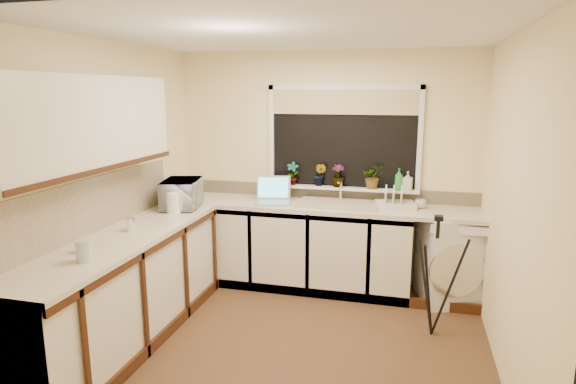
{
  "coord_description": "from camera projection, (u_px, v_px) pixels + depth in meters",
  "views": [
    {
      "loc": [
        0.9,
        -3.54,
        2.03
      ],
      "look_at": [
        -0.16,
        0.55,
        1.15
      ],
      "focal_mm": 30.1,
      "sensor_mm": 36.0,
      "label": 1
    }
  ],
  "objects": [
    {
      "name": "floor",
      "position": [
        290.0,
        342.0,
        3.99
      ],
      "size": [
        3.2,
        3.2,
        0.0
      ],
      "primitive_type": "plane",
      "color": "brown",
      "rests_on": "ground"
    },
    {
      "name": "ceiling",
      "position": [
        290.0,
        33.0,
        3.49
      ],
      "size": [
        3.2,
        3.2,
        0.0
      ],
      "primitive_type": "plane",
      "rotation": [
        3.14,
        0.0,
        0.0
      ],
      "color": "white",
      "rests_on": "ground"
    },
    {
      "name": "wall_back",
      "position": [
        324.0,
        168.0,
        5.16
      ],
      "size": [
        3.2,
        0.0,
        3.2
      ],
      "primitive_type": "plane",
      "rotation": [
        1.57,
        0.0,
        0.0
      ],
      "color": "#F9E3A6",
      "rests_on": "ground"
    },
    {
      "name": "wall_front",
      "position": [
        213.0,
        263.0,
        2.32
      ],
      "size": [
        3.2,
        0.0,
        3.2
      ],
      "primitive_type": "plane",
      "rotation": [
        -1.57,
        0.0,
        0.0
      ],
      "color": "#F9E3A6",
      "rests_on": "ground"
    },
    {
      "name": "wall_left",
      "position": [
        109.0,
        188.0,
        4.13
      ],
      "size": [
        0.0,
        3.0,
        3.0
      ],
      "primitive_type": "plane",
      "rotation": [
        1.57,
        0.0,
        1.57
      ],
      "color": "#F9E3A6",
      "rests_on": "ground"
    },
    {
      "name": "wall_right",
      "position": [
        513.0,
        210.0,
        3.35
      ],
      "size": [
        0.0,
        3.0,
        3.0
      ],
      "primitive_type": "plane",
      "rotation": [
        1.57,
        0.0,
        -1.57
      ],
      "color": "#F9E3A6",
      "rests_on": "ground"
    },
    {
      "name": "base_cabinet_back",
      "position": [
        288.0,
        245.0,
        5.12
      ],
      "size": [
        2.55,
        0.6,
        0.86
      ],
      "primitive_type": "cube",
      "color": "silver",
      "rests_on": "floor"
    },
    {
      "name": "base_cabinet_left",
      "position": [
        127.0,
        292.0,
        3.94
      ],
      "size": [
        0.54,
        2.4,
        0.86
      ],
      "primitive_type": "cube",
      "color": "silver",
      "rests_on": "floor"
    },
    {
      "name": "worktop_back",
      "position": [
        318.0,
        206.0,
        4.95
      ],
      "size": [
        3.2,
        0.6,
        0.04
      ],
      "primitive_type": "cube",
      "color": "beige",
      "rests_on": "base_cabinet_back"
    },
    {
      "name": "worktop_left",
      "position": [
        123.0,
        239.0,
        3.84
      ],
      "size": [
        0.6,
        2.4,
        0.04
      ],
      "primitive_type": "cube",
      "color": "beige",
      "rests_on": "base_cabinet_left"
    },
    {
      "name": "upper_cabinet",
      "position": [
        85.0,
        124.0,
        3.55
      ],
      "size": [
        0.28,
        1.9,
        0.7
      ],
      "primitive_type": "cube",
      "color": "silver",
      "rests_on": "wall_left"
    },
    {
      "name": "splashback_left",
      "position": [
        89.0,
        207.0,
        3.86
      ],
      "size": [
        0.02,
        2.4,
        0.45
      ],
      "primitive_type": "cube",
      "color": "beige",
      "rests_on": "wall_left"
    },
    {
      "name": "splashback_back",
      "position": [
        324.0,
        192.0,
        5.2
      ],
      "size": [
        3.2,
        0.02,
        0.14
      ],
      "primitive_type": "cube",
      "color": "beige",
      "rests_on": "wall_back"
    },
    {
      "name": "window_glass",
      "position": [
        343.0,
        139.0,
        5.03
      ],
      "size": [
        1.5,
        0.02,
        1.0
      ],
      "primitive_type": "cube",
      "color": "black",
      "rests_on": "wall_back"
    },
    {
      "name": "window_blind",
      "position": [
        344.0,
        102.0,
        4.93
      ],
      "size": [
        1.5,
        0.02,
        0.25
      ],
      "primitive_type": "cube",
      "color": "tan",
      "rests_on": "wall_back"
    },
    {
      "name": "windowsill",
      "position": [
        341.0,
        188.0,
        5.09
      ],
      "size": [
        1.6,
        0.14,
        0.03
      ],
      "primitive_type": "cube",
      "color": "white",
      "rests_on": "wall_back"
    },
    {
      "name": "sink",
      "position": [
        338.0,
        204.0,
        4.89
      ],
      "size": [
        0.82,
        0.46,
        0.03
      ],
      "primitive_type": "cube",
      "color": "tan",
      "rests_on": "worktop_back"
    },
    {
      "name": "faucet",
      "position": [
        341.0,
        190.0,
        5.04
      ],
      "size": [
        0.03,
        0.03,
        0.24
      ],
      "primitive_type": "cylinder",
      "color": "silver",
      "rests_on": "worktop_back"
    },
    {
      "name": "washing_machine",
      "position": [
        454.0,
        258.0,
        4.73
      ],
      "size": [
        0.76,
        0.74,
        0.87
      ],
      "primitive_type": "cube",
      "rotation": [
        0.0,
        0.0,
        0.28
      ],
      "color": "silver",
      "rests_on": "floor"
    },
    {
      "name": "laptop",
      "position": [
        273.0,
        195.0,
        5.03
      ],
      "size": [
        0.42,
        0.4,
        0.26
      ],
      "rotation": [
        0.0,
        0.0,
        0.23
      ],
      "color": "#97989F",
      "rests_on": "worktop_back"
    },
    {
      "name": "kettle",
      "position": [
        174.0,
        203.0,
        4.58
      ],
      "size": [
        0.14,
        0.14,
        0.18
      ],
      "primitive_type": "cylinder",
      "color": "white",
      "rests_on": "worktop_left"
    },
    {
      "name": "dish_rack",
      "position": [
        395.0,
        205.0,
        4.77
      ],
      "size": [
        0.42,
        0.35,
        0.06
      ],
      "primitive_type": "cube",
      "rotation": [
        0.0,
        0.0,
        0.19
      ],
      "color": "beige",
      "rests_on": "worktop_back"
    },
    {
      "name": "tripod",
      "position": [
        435.0,
        276.0,
        4.02
      ],
      "size": [
        0.55,
        0.55,
        1.05
      ],
      "primitive_type": null,
      "rotation": [
        0.0,
        0.0,
        0.1
      ],
      "color": "black",
      "rests_on": "floor"
    },
    {
      "name": "glass_jug",
      "position": [
        84.0,
        251.0,
        3.27
      ],
      "size": [
        0.1,
        0.1,
        0.15
      ],
      "primitive_type": "cylinder",
      "color": "silver",
      "rests_on": "worktop_left"
    },
    {
      "name": "steel_jar",
      "position": [
        131.0,
        224.0,
        3.98
      ],
      "size": [
        0.08,
        0.08,
        0.11
      ],
      "primitive_type": "cylinder",
      "color": "white",
      "rests_on": "worktop_left"
    },
    {
      "name": "microwave",
      "position": [
        182.0,
        194.0,
        4.78
      ],
      "size": [
        0.44,
        0.56,
        0.28
      ],
      "primitive_type": "imported",
      "rotation": [
        0.0,
        0.0,
        1.81
      ],
      "color": "silver",
      "rests_on": "worktop_left"
    },
    {
      "name": "plant_a",
      "position": [
        293.0,
        173.0,
        5.15
      ],
      "size": [
        0.14,
        0.1,
        0.25
      ],
      "primitive_type": "imported",
      "rotation": [
        0.0,
        0.0,
        0.08
      ],
      "color": "#999999",
      "rests_on": "windowsill"
    },
    {
      "name": "plant_b",
      "position": [
        320.0,
        175.0,
        5.1
      ],
      "size": [
        0.16,
        0.14,
        0.24
      ],
      "primitive_type": "imported",
      "rotation": [
        0.0,
        0.0,
        -0.32
      ],
      "color": "#999999",
      "rests_on": "windowsill"
    },
    {
      "name": "plant_c",
      "position": [
        338.0,
        176.0,
        5.05
      ],
      "size": [
        0.14,
        0.14,
        0.24
      ],
      "primitive_type": "imported",
      "rotation": [
        0.0,
        0.0,
        0.08
      ],
      "color": "#999999",
      "rests_on": "windowsill"
    },
    {
      "name": "plant_d",
      "position": [
        373.0,
        177.0,
        4.96
      ],
      "size": [
        0.26,
        0.24,
        0.25
      ],
      "primitive_type": "imported",
      "rotation": [
        0.0,
        0.0,
        0.25
      ],
      "color": "#999999",
      "rests_on": "windowsill"
    },
    {
      "name": "soap_bottle_green",
      "position": [
        399.0,
        179.0,
        4.88
      ],
      "size": [
        0.1,
        0.1,
        0.22
      ],
      "primitive_type": "imported",
      "rotation": [
        0.0,
        0.0,
        0.25
      ],
      "color": "green",
      "rests_on": "windowsill"
    },
    {
      "name": "soap_bottle_clear",
      "position": [
        408.0,
        181.0,
        4.89
      ],
      "size": [
        0.1,
        0.1,
        0.19
      ],
      "primitive_type": "imported",
      "rotation": [
        0.0,
        0.0,
        -0.2
      ],
      "color": "#999999",
      "rests_on": "windowsill"
    },
    {
      "name": "cup_back",
      "position": [
        420.0,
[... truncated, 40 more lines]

